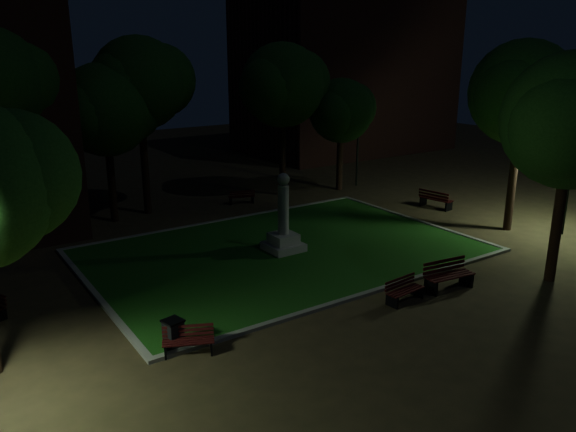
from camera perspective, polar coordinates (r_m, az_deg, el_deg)
The scene contains 19 objects.
ground at distance 21.42m, azimuth 2.52°, elevation -5.16°, with size 80.00×80.00×0.00m, color #3F331D.
lawn at distance 22.94m, azimuth -0.47°, elevation -3.55°, with size 15.00×10.00×0.08m, color #1A5214.
lawn_kerb at distance 22.93m, azimuth -0.47°, elevation -3.50°, with size 15.40×10.40×0.12m.
monument at distance 22.64m, azimuth -0.47°, elevation -1.37°, with size 1.40×1.40×3.20m.
building_far at distance 46.82m, azimuth 5.83°, elevation 14.06°, with size 16.00×10.00×12.00m, color #48251D.
tree_north_wl at distance 27.35m, azimuth -17.88°, elevation 10.24°, with size 5.23×4.27×7.43m.
tree_north_er at distance 31.08m, azimuth -0.40°, elevation 13.14°, with size 5.59×4.56×8.38m.
tree_ne at distance 32.61m, azimuth 5.54°, elevation 10.60°, with size 4.49×3.67×6.45m.
tree_east at distance 26.64m, azimuth 22.87°, elevation 11.44°, with size 5.56×4.54×8.42m.
tree_se at distance 21.03m, azimuth 27.04°, elevation 8.64°, with size 5.60×4.57×7.96m.
tree_far_north at distance 28.23m, azimuth -14.72°, elevation 12.90°, with size 5.44×4.44×8.63m.
lamppost_se at distance 27.25m, azimuth 26.86°, elevation 4.60°, with size 1.18×0.28×4.46m.
lamppost_ne at distance 33.90m, azimuth 7.11°, elevation 7.91°, with size 1.18×0.28×4.13m.
bench_near_left at distance 18.82m, azimuth 11.68°, elevation -7.44°, with size 1.47×0.62×0.79m.
bench_near_right at distance 20.12m, azimuth 15.94°, elevation -5.85°, with size 1.88×0.86×0.99m.
bench_west_near at distance 15.74m, azimuth -10.09°, elevation -12.41°, with size 1.46×1.01×0.76m.
bench_right_side at distance 30.09m, azimuth 14.75°, elevation 1.59°, with size 0.88×1.82×0.96m.
bench_far_side at distance 30.11m, azimuth -4.73°, elevation 1.91°, with size 1.45×0.87×0.75m.
trash_bin at distance 16.00m, azimuth -11.55°, elevation -11.66°, with size 0.60×0.60×0.86m.
Camera 1 is at (-11.94, -15.94, 7.88)m, focal length 35.00 mm.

